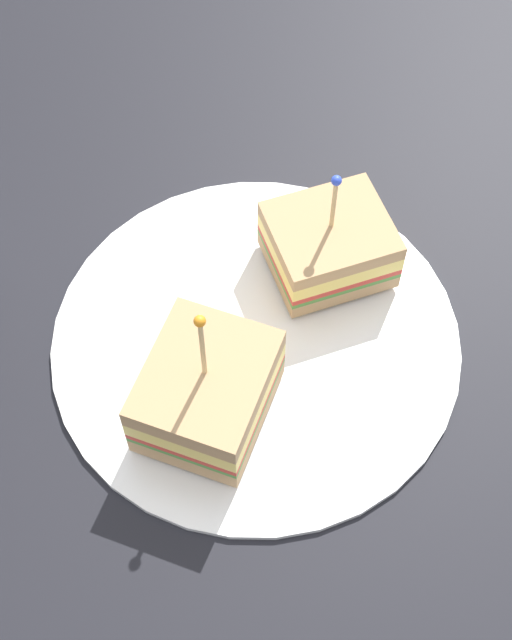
% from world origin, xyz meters
% --- Properties ---
extents(ground_plane, '(1.03, 1.03, 0.02)m').
position_xyz_m(ground_plane, '(0.00, 0.00, -0.01)').
color(ground_plane, black).
extents(plate, '(0.28, 0.28, 0.01)m').
position_xyz_m(plate, '(0.00, 0.00, 0.00)').
color(plate, white).
rests_on(plate, ground_plane).
extents(sandwich_half_front, '(0.11, 0.10, 0.11)m').
position_xyz_m(sandwich_half_front, '(0.06, 0.01, 0.03)').
color(sandwich_half_front, tan).
rests_on(sandwich_half_front, plate).
extents(sandwich_half_back, '(0.10, 0.10, 0.09)m').
position_xyz_m(sandwich_half_back, '(-0.08, 0.00, 0.03)').
color(sandwich_half_back, tan).
rests_on(sandwich_half_back, plate).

